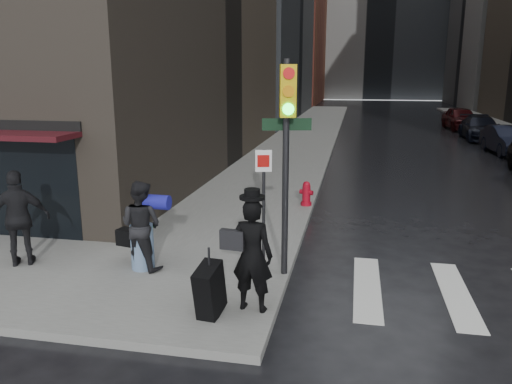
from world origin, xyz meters
TOP-DOWN VIEW (x-y plane):
  - ground at (0.00, 0.00)m, footprint 140.00×140.00m
  - sidewalk_left at (0.00, 27.00)m, footprint 4.00×50.00m
  - bldg_left_far at (-13.00, 62.00)m, footprint 22.00×20.00m
  - man_overcoat at (1.47, -0.71)m, footprint 1.18×1.02m
  - man_jeans at (-0.92, 0.71)m, footprint 1.26×0.88m
  - man_greycoat at (-3.39, 0.41)m, footprint 1.24×0.94m
  - traffic_light at (1.89, 0.89)m, footprint 0.99×0.57m
  - fire_hydrant at (1.80, 6.25)m, footprint 0.42×0.32m
  - parked_car_2 at (10.62, 18.80)m, footprint 1.77×4.37m
  - parked_car_3 at (10.60, 24.54)m, footprint 2.11×4.95m
  - parked_car_4 at (10.50, 30.28)m, footprint 2.20×4.84m

SIDE VIEW (x-z plane):
  - ground at x=0.00m, z-range 0.00..0.00m
  - sidewalk_left at x=0.00m, z-range 0.00..0.15m
  - fire_hydrant at x=1.80m, z-range 0.11..0.84m
  - parked_car_2 at x=10.62m, z-range 0.00..1.41m
  - parked_car_3 at x=10.60m, z-range 0.00..1.42m
  - parked_car_4 at x=10.50m, z-range 0.00..1.61m
  - man_overcoat at x=1.47m, z-range -0.02..2.07m
  - man_jeans at x=-0.92m, z-range 0.15..1.94m
  - man_greycoat at x=-3.39m, z-range 0.15..2.11m
  - traffic_light at x=1.89m, z-range 0.74..4.81m
  - bldg_left_far at x=-13.00m, z-range 0.00..26.00m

